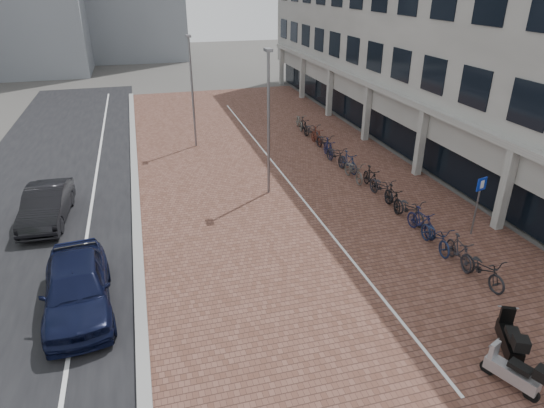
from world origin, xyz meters
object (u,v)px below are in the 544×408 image
Objects in this scene: scooter_front at (513,371)px; scooter_mid at (510,338)px; parking_sign at (479,197)px; car_dark at (47,205)px; car_navy at (77,287)px.

scooter_front is 1.16m from scooter_mid.
car_dark is at bearing 144.83° from parking_sign.
car_navy is 14.38m from parking_sign.
parking_sign reaches higher than scooter_front.
parking_sign reaches higher than car_dark.
car_navy reaches higher than scooter_front.
scooter_front is at bearing -43.06° from car_dark.
scooter_front is (10.34, -6.04, -0.28)m from car_navy.
car_navy is 2.84× the size of scooter_mid.
car_dark reaches higher than scooter_front.
car_navy is 11.97m from scooter_front.
parking_sign is at bearing 37.00° from scooter_front.
parking_sign is at bearing 87.65° from scooter_mid.
car_navy is 1.97× the size of parking_sign.
scooter_mid is (11.03, -5.11, -0.23)m from car_navy.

